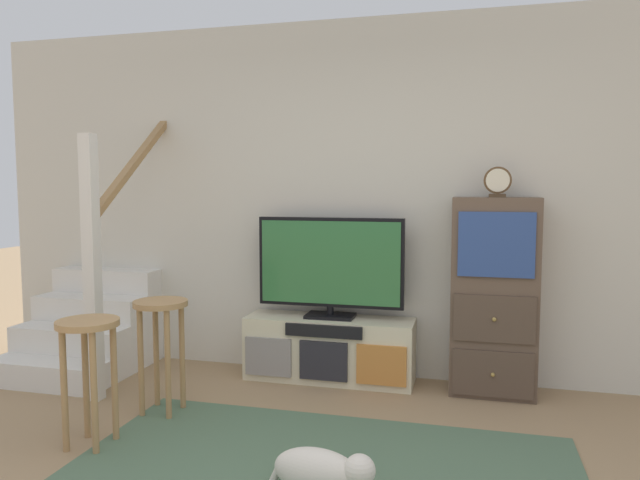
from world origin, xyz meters
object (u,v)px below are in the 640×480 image
object	(u,v)px
television	(330,265)
bar_stool_near	(89,353)
side_cabinet	(494,297)
dog	(323,472)
media_console	(329,349)
bar_stool_far	(161,330)
desk_clock	(498,182)

from	to	relation	value
television	bar_stool_near	size ratio (longest dim) A/B	1.53
side_cabinet	dog	distance (m)	1.92
bar_stool_near	media_console	bearing A→B (deg)	54.45
bar_stool_near	dog	bearing A→B (deg)	-8.06
media_console	bar_stool_far	world-z (taller)	bar_stool_far
bar_stool_near	desk_clock	bearing A→B (deg)	33.02
side_cabinet	dog	bearing A→B (deg)	-116.30
desk_clock	bar_stool_far	distance (m)	2.44
side_cabinet	desk_clock	xyz separation A→B (m)	(0.00, -0.01, 0.79)
desk_clock	dog	distance (m)	2.28
television	dog	distance (m)	1.86
television	bar_stool_far	bearing A→B (deg)	-133.60
side_cabinet	bar_stool_far	xyz separation A→B (m)	(-2.06, -0.91, -0.14)
media_console	dog	world-z (taller)	media_console
side_cabinet	bar_stool_far	bearing A→B (deg)	-156.05
media_console	television	size ratio (longest dim) A/B	1.14
television	dog	world-z (taller)	television
dog	side_cabinet	bearing A→B (deg)	63.70
media_console	side_cabinet	world-z (taller)	side_cabinet
media_console	bar_stool_far	bearing A→B (deg)	-134.34
television	media_console	bearing A→B (deg)	-90.00
media_console	side_cabinet	size ratio (longest dim) A/B	0.91
dog	bar_stool_near	bearing A→B (deg)	171.94
media_console	bar_stool_far	size ratio (longest dim) A/B	1.72
side_cabinet	bar_stool_near	size ratio (longest dim) A/B	1.92
desk_clock	dog	xyz separation A→B (m)	(-0.82, -1.63, -1.37)
television	desk_clock	world-z (taller)	desk_clock
television	side_cabinet	xyz separation A→B (m)	(1.17, -0.01, -0.18)
media_console	bar_stool_near	xyz separation A→B (m)	(-1.03, -1.44, 0.30)
desk_clock	bar_stool_near	distance (m)	2.80
dog	television	bearing A→B (deg)	102.28
side_cabinet	desk_clock	bearing A→B (deg)	-73.89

